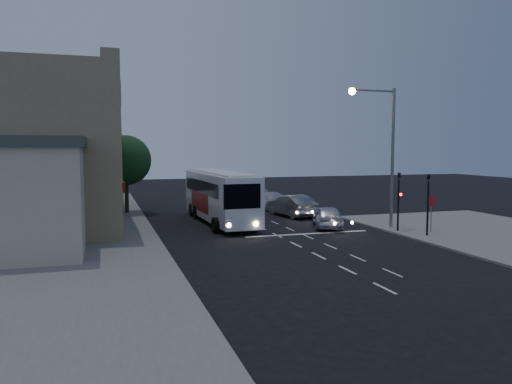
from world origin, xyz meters
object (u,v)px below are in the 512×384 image
object	(u,v)px
regulatory_sign	(432,208)
traffic_signal_side	(428,197)
tour_bus	(220,195)
traffic_signal_main	(399,194)
car_sedan_b	(269,200)
car_suv	(328,217)
street_tree	(126,158)
car_sedan_a	(291,206)
streetlight	(384,141)
car_sedan_c	(255,193)

from	to	relation	value
regulatory_sign	traffic_signal_side	bearing A→B (deg)	-136.08
tour_bus	traffic_signal_main	bearing A→B (deg)	-38.75
car_sedan_b	tour_bus	bearing A→B (deg)	47.55
regulatory_sign	car_suv	bearing A→B (deg)	141.71
street_tree	car_sedan_a	bearing A→B (deg)	-23.62
regulatory_sign	streetlight	distance (m)	5.18
car_sedan_b	traffic_signal_main	xyz separation A→B (m)	(3.76, -14.16, 1.67)
street_tree	car_sedan_c	bearing A→B (deg)	26.08
street_tree	tour_bus	bearing A→B (deg)	-48.68
car_sedan_b	car_sedan_c	world-z (taller)	car_sedan_c
car_sedan_a	traffic_signal_side	size ratio (longest dim) A/B	1.24
tour_bus	car_sedan_b	xyz separation A→B (m)	(5.99, 6.80, -1.23)
tour_bus	car_sedan_c	size ratio (longest dim) A/B	2.04
car_sedan_a	street_tree	world-z (taller)	street_tree
car_sedan_c	traffic_signal_side	distance (m)	22.83
tour_bus	car_sedan_b	distance (m)	9.15
car_suv	car_sedan_c	xyz separation A→B (m)	(0.35, 17.46, 0.07)
car_sedan_b	car_sedan_c	size ratio (longest dim) A/B	0.88
traffic_signal_side	street_tree	distance (m)	23.24
traffic_signal_main	car_suv	bearing A→B (deg)	138.48
tour_bus	street_tree	xyz separation A→B (m)	(-6.06, 6.89, 2.52)
streetlight	traffic_signal_main	bearing A→B (deg)	-79.80
car_suv	car_sedan_a	bearing A→B (deg)	-68.07
streetlight	car_sedan_c	bearing A→B (deg)	98.38
car_sedan_b	traffic_signal_main	size ratio (longest dim) A/B	1.25
car_suv	regulatory_sign	xyz separation A→B (m)	(5.11, -4.04, 0.85)
car_suv	regulatory_sign	distance (m)	6.57
car_suv	car_sedan_c	size ratio (longest dim) A/B	0.74
car_sedan_a	streetlight	distance (m)	9.61
traffic_signal_side	car_sedan_c	bearing A→B (deg)	99.51
car_sedan_a	car_sedan_b	distance (m)	5.21
streetlight	street_tree	world-z (taller)	streetlight
traffic_signal_main	streetlight	world-z (taller)	streetlight
car_sedan_c	car_suv	bearing A→B (deg)	104.43
tour_bus	car_sedan_a	distance (m)	6.36
car_suv	car_sedan_a	distance (m)	5.93
car_sedan_a	streetlight	size ratio (longest dim) A/B	0.57
car_sedan_b	car_sedan_c	xyz separation A→B (m)	(0.69, 6.33, 0.07)
tour_bus	traffic_signal_side	size ratio (longest dim) A/B	2.92
car_sedan_c	tour_bus	bearing A→B (deg)	78.60
car_suv	regulatory_sign	bearing A→B (deg)	160.94
tour_bus	streetlight	xyz separation A→B (m)	(9.49, -5.93, 3.76)
car_sedan_a	car_sedan_c	xyz separation A→B (m)	(0.63, 11.54, -0.03)
traffic_signal_side	regulatory_sign	distance (m)	1.61
car_sedan_c	regulatory_sign	bearing A→B (deg)	118.08
car_suv	car_sedan_a	size ratio (longest dim) A/B	0.86
tour_bus	car_sedan_a	size ratio (longest dim) A/B	2.35
street_tree	car_sedan_b	bearing A→B (deg)	-0.42
car_sedan_b	street_tree	bearing A→B (deg)	-1.49
regulatory_sign	streetlight	bearing A→B (deg)	128.75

